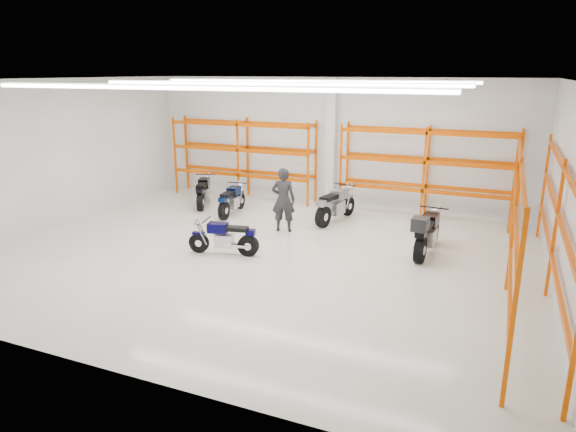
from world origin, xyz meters
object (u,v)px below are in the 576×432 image
at_px(motorcycle_back_c, 335,206).
at_px(standing_man, 283,200).
at_px(motorcycle_main, 227,239).
at_px(motorcycle_back_b, 231,201).
at_px(structural_column, 331,142).
at_px(motorcycle_back_a, 203,193).
at_px(motorcycle_back_d, 426,234).

xyz_separation_m(motorcycle_back_c, standing_man, (-1.12, -1.54, 0.45)).
height_order(motorcycle_main, motorcycle_back_b, motorcycle_back_b).
bearing_deg(structural_column, motorcycle_back_b, -133.26).
height_order(motorcycle_back_a, motorcycle_back_d, motorcycle_back_d).
relative_size(motorcycle_back_b, structural_column, 0.45).
height_order(motorcycle_back_b, standing_man, standing_man).
distance_m(motorcycle_back_c, structural_column, 2.95).
distance_m(motorcycle_back_a, motorcycle_back_c, 4.98).
distance_m(motorcycle_back_d, standing_man, 4.35).
bearing_deg(motorcycle_back_d, standing_man, 173.36).
distance_m(motorcycle_main, motorcycle_back_d, 5.25).
height_order(motorcycle_back_c, standing_man, standing_man).
bearing_deg(motorcycle_back_d, motorcycle_back_a, 165.29).
distance_m(standing_man, structural_column, 3.98).
xyz_separation_m(motorcycle_back_b, motorcycle_back_c, (3.48, 0.53, 0.06)).
relative_size(motorcycle_main, motorcycle_back_a, 0.93).
relative_size(motorcycle_back_c, standing_man, 1.17).
height_order(motorcycle_back_b, structural_column, structural_column).
relative_size(motorcycle_main, motorcycle_back_c, 0.83).
height_order(motorcycle_main, motorcycle_back_d, motorcycle_back_d).
bearing_deg(standing_man, motorcycle_back_d, 159.71).
bearing_deg(motorcycle_back_a, standing_man, -23.05).
height_order(motorcycle_back_a, motorcycle_back_c, motorcycle_back_c).
bearing_deg(motorcycle_back_b, motorcycle_back_a, 157.06).
bearing_deg(motorcycle_main, motorcycle_back_c, 67.38).
bearing_deg(motorcycle_back_d, motorcycle_back_c, 147.31).
xyz_separation_m(motorcycle_main, motorcycle_back_c, (1.68, 4.03, 0.09)).
bearing_deg(motorcycle_back_b, structural_column, 46.74).
bearing_deg(motorcycle_back_d, structural_column, 133.61).
relative_size(motorcycle_back_a, motorcycle_back_c, 0.89).
distance_m(motorcycle_main, structural_column, 6.56).
xyz_separation_m(motorcycle_back_a, motorcycle_back_d, (8.15, -2.14, 0.10)).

